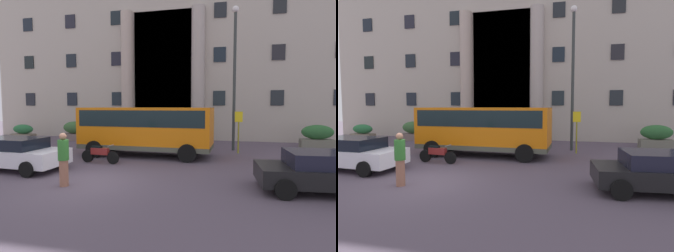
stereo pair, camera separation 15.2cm
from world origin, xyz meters
The scene contains 14 objects.
ground_plane centered at (0.00, 0.00, -0.06)m, with size 80.00×64.00×0.12m, color #524654.
office_building_facade centered at (0.00, 17.46, 7.63)m, with size 32.07×9.78×15.27m.
orange_minibus centered at (0.62, 5.50, 1.60)m, with size 7.25×2.82×2.66m.
bus_stop_sign centered at (5.59, 7.41, 1.51)m, with size 0.44×0.08×2.42m.
hedge_planter_far_west centered at (-11.30, 10.14, 0.60)m, with size 1.89×0.76×1.25m.
hedge_planter_far_east centered at (-6.90, 10.61, 0.74)m, with size 2.04×0.94×1.52m.
hedge_planter_west centered at (2.13, 10.62, 0.77)m, with size 1.63×0.72×1.59m.
hedge_planter_entrance_right centered at (10.66, 10.48, 0.74)m, with size 2.03×0.82×1.53m.
white_taxi_kerbside centered at (-4.02, 1.18, 0.72)m, with size 4.67×2.26×1.38m.
parked_compact_extra centered at (7.96, 0.68, 0.68)m, with size 4.08×2.26×1.30m.
motorcycle_near_kerb centered at (-1.02, 3.18, 0.46)m, with size 1.99×0.55×0.89m.
motorcycle_far_end centered at (-5.79, 3.23, 0.46)m, with size 2.09×0.55×0.89m.
pedestrian_child_trailing centered at (-0.46, -0.51, 0.93)m, with size 0.36×0.36×1.83m.
lamppost_plaza_centre centered at (5.33, 8.50, 5.01)m, with size 0.40×0.40×8.73m.
Camera 2 is at (5.16, -8.55, 2.74)m, focal length 28.82 mm.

